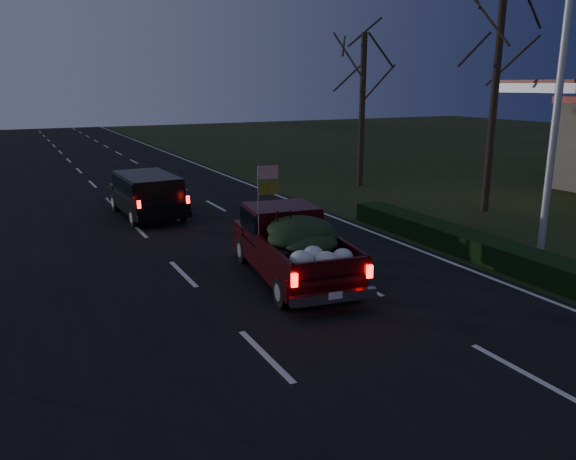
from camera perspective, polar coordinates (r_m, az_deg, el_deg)
name	(u,v)px	position (r m, az deg, el deg)	size (l,w,h in m)	color
ground	(265,356)	(10.26, -2.32, -12.69)	(120.00, 120.00, 0.00)	black
road_asphalt	(265,356)	(10.25, -2.32, -12.64)	(14.00, 120.00, 0.02)	black
hedge_row	(470,244)	(16.77, 17.99, -1.38)	(1.00, 10.00, 0.60)	black
light_pole	(563,53)	(16.83, 26.19, 15.80)	(0.50, 0.90, 9.16)	silver
bare_tree_mid	(500,37)	(22.41, 20.72, 17.89)	(3.60, 3.60, 8.50)	black
bare_tree_far	(363,73)	(27.04, 7.65, 15.54)	(3.60, 3.60, 7.00)	black
pickup_truck	(292,241)	(13.83, 0.41, -1.14)	(2.51, 5.06, 2.54)	#33070A
lead_suv	(147,191)	(21.04, -14.14, 3.88)	(2.00, 4.50, 1.28)	black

